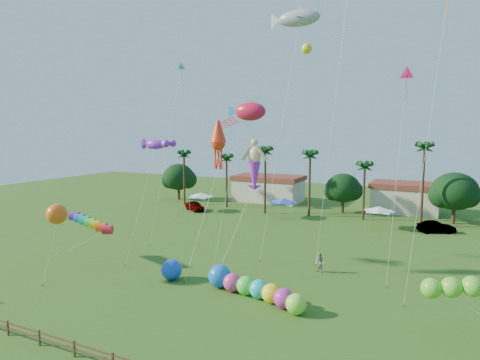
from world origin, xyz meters
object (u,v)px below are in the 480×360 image
at_px(car_b, 436,227).
at_px(spectator_b, 320,263).
at_px(blue_ball, 171,270).
at_px(car_a, 195,206).
at_px(caterpillar_inflatable, 252,288).

xyz_separation_m(car_b, spectator_b, (-9.24, -21.86, 0.17)).
xyz_separation_m(car_b, blue_ball, (-20.55, -29.64, 0.17)).
height_order(spectator_b, blue_ball, blue_ball).
height_order(car_a, caterpillar_inflatable, caterpillar_inflatable).
relative_size(car_a, caterpillar_inflatable, 0.48).
distance_m(car_b, caterpillar_inflatable, 32.59).
relative_size(car_b, blue_ball, 2.47).
relative_size(car_b, caterpillar_inflatable, 0.48).
distance_m(car_a, caterpillar_inflatable, 37.60).
bearing_deg(blue_ball, car_b, 55.26).
bearing_deg(car_b, spectator_b, 133.19).
bearing_deg(car_a, spectator_b, -95.25).
bearing_deg(blue_ball, spectator_b, 34.53).
xyz_separation_m(caterpillar_inflatable, blue_ball, (-8.13, 0.49, 0.11)).
distance_m(spectator_b, caterpillar_inflatable, 8.87).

